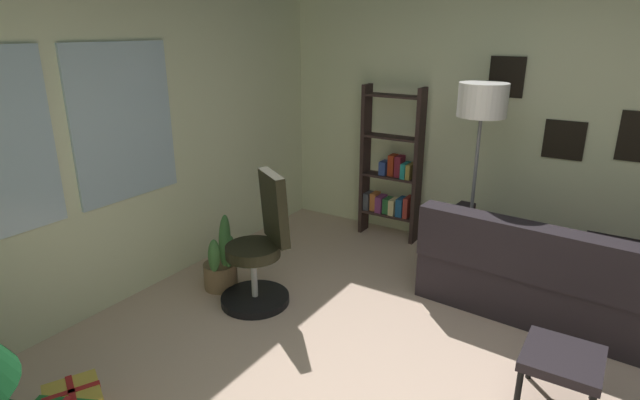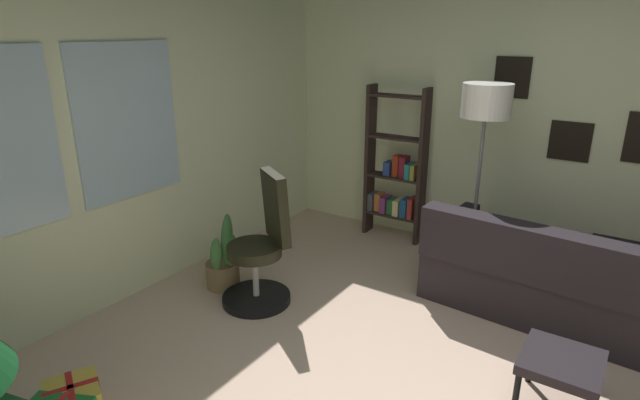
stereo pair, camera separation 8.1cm
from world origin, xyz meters
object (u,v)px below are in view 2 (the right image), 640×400
Objects in this scene: office_chair at (262,254)px; potted_plant at (224,265)px; footstool at (561,366)px; couch at (580,279)px; bookshelf at (396,174)px; floor_lamp at (486,112)px.

office_chair is 1.61× the size of potted_plant.
footstool is at bearing -91.02° from office_chair.
office_chair is at bearing 120.11° from couch.
floor_lamp reaches higher than bookshelf.
potted_plant is (-0.02, 0.42, -0.21)m from office_chair.
footstool is 0.66× the size of potted_plant.
footstool is at bearing -145.99° from floor_lamp.
bookshelf is 0.93× the size of floor_lamp.
bookshelf is at bearing -9.11° from office_chair.
bookshelf is (1.87, 1.96, 0.39)m from footstool.
office_chair reaches higher than couch.
footstool is 2.68m from potted_plant.
floor_lamp is at bearing 34.01° from footstool.
office_chair reaches higher than footstool.
potted_plant is at bearing 92.30° from office_chair.
office_chair is 0.63× the size of floor_lamp.
bookshelf reaches higher than potted_plant.
potted_plant is (-1.28, 2.60, -0.06)m from couch.
floor_lamp reaches higher than couch.
couch is 2.01m from bookshelf.
couch is 2.52m from office_chair.
potted_plant is (0.02, 2.67, -0.10)m from footstool.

